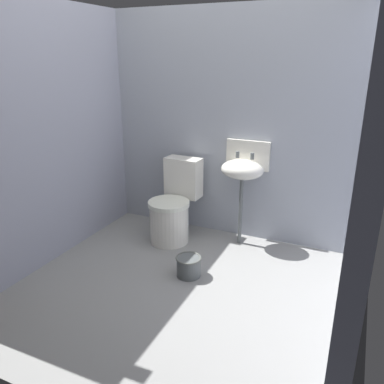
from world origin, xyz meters
TOP-DOWN VIEW (x-y plane):
  - ground_plane at (0.00, 0.00)m, footprint 2.81×2.58m
  - wall_back at (0.00, 1.14)m, footprint 2.81×0.10m
  - wall_left at (-1.25, 0.10)m, footprint 0.10×2.38m
  - wall_right at (1.25, 0.10)m, footprint 0.10×2.38m
  - toilet_near_wall at (-0.41, 0.74)m, footprint 0.42×0.61m
  - sink at (0.22, 0.93)m, footprint 0.42×0.35m
  - bucket at (0.02, 0.15)m, footprint 0.22×0.22m

SIDE VIEW (x-z plane):
  - ground_plane at x=0.00m, z-range -0.08..0.00m
  - bucket at x=0.02m, z-range 0.00..0.18m
  - toilet_near_wall at x=-0.41m, z-range -0.07..0.71m
  - sink at x=0.22m, z-range 0.26..1.25m
  - wall_back at x=0.00m, z-range 0.00..2.18m
  - wall_left at x=-1.25m, z-range 0.00..2.18m
  - wall_right at x=1.25m, z-range 0.00..2.18m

